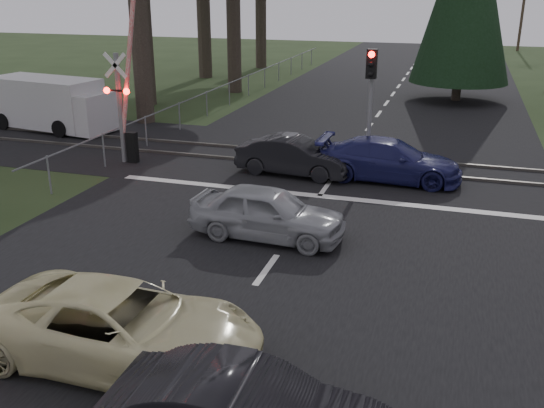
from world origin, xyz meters
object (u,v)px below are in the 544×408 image
at_px(white_van, 54,104).
at_px(crossing_signal, 126,105).
at_px(cream_coupe, 121,326).
at_px(silver_car, 268,213).
at_px(blue_sedan, 389,160).
at_px(traffic_signal_center, 370,91).
at_px(dark_car_far, 295,156).

bearing_deg(white_van, crossing_signal, -23.95).
distance_m(crossing_signal, cream_coupe, 12.44).
height_order(cream_coupe, silver_car, cream_coupe).
bearing_deg(cream_coupe, silver_car, -6.89).
xyz_separation_m(silver_car, blue_sedan, (2.28, 5.68, 0.01)).
distance_m(crossing_signal, traffic_signal_center, 8.36).
bearing_deg(traffic_signal_center, white_van, 168.84).
bearing_deg(crossing_signal, dark_car_far, 2.99).
bearing_deg(blue_sedan, dark_car_far, 97.71).
relative_size(traffic_signal_center, cream_coupe, 0.86).
relative_size(silver_car, white_van, 0.66).
distance_m(crossing_signal, dark_car_far, 6.15).
bearing_deg(white_van, cream_coupe, -42.23).
bearing_deg(dark_car_far, silver_car, -166.09).
bearing_deg(silver_car, cream_coupe, 175.78).
bearing_deg(silver_car, crossing_signal, 56.20).
bearing_deg(dark_car_far, traffic_signal_center, -70.15).
bearing_deg(cream_coupe, crossing_signal, 29.43).
height_order(crossing_signal, white_van, crossing_signal).
height_order(crossing_signal, traffic_signal_center, crossing_signal).
relative_size(crossing_signal, silver_car, 1.80).
height_order(blue_sedan, dark_car_far, blue_sedan).
bearing_deg(blue_sedan, traffic_signal_center, 73.88).
xyz_separation_m(crossing_signal, white_van, (-5.70, 3.65, -0.94)).
relative_size(dark_car_far, white_van, 0.65).
bearing_deg(cream_coupe, blue_sedan, -14.47).
distance_m(cream_coupe, white_van, 18.60).
distance_m(crossing_signal, white_van, 6.83).
xyz_separation_m(silver_car, dark_car_far, (-0.77, 5.34, -0.03)).
bearing_deg(cream_coupe, white_van, 39.32).
distance_m(traffic_signal_center, dark_car_far, 3.22).
height_order(crossing_signal, blue_sedan, crossing_signal).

